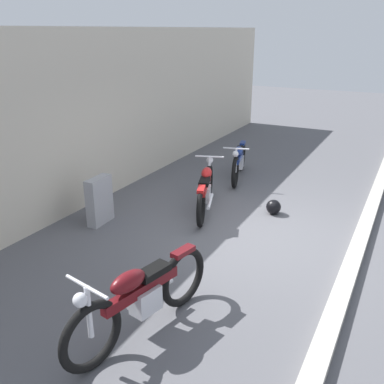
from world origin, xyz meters
name	(u,v)px	position (x,y,z in m)	size (l,w,h in m)	color
ground_plane	(256,235)	(0.00, 0.00, 0.00)	(40.00, 40.00, 0.00)	#56565B
building_wall	(86,119)	(0.00, 3.62, 1.70)	(18.00, 0.30, 3.39)	beige
curb_strip	(356,253)	(0.00, -1.63, 0.06)	(18.00, 0.24, 0.12)	#B7B2A8
stone_marker	(99,201)	(-0.85, 2.71, 0.44)	(0.56, 0.20, 0.87)	#9E9EA3
helmet	(274,207)	(1.02, 0.03, 0.14)	(0.28, 0.28, 0.28)	black
motorcycle_maroon	(141,298)	(-3.08, 0.31, 0.49)	(2.22, 0.73, 1.01)	black
motorcycle_blue	(239,160)	(2.68, 1.42, 0.44)	(2.01, 0.76, 0.92)	black
motorcycle_red	(206,189)	(0.53, 1.25, 0.45)	(2.00, 0.90, 0.94)	black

